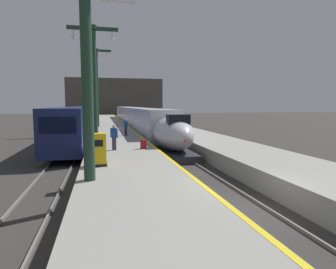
{
  "coord_description": "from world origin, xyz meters",
  "views": [
    {
      "loc": [
        -5.4,
        -9.78,
        4.04
      ],
      "look_at": [
        -0.5,
        11.44,
        1.8
      ],
      "focal_mm": 30.95,
      "sensor_mm": 36.0,
      "label": 1
    }
  ],
  "objects": [
    {
      "name": "rail_main_right",
      "position": [
        0.75,
        27.5,
        0.06
      ],
      "size": [
        0.08,
        110.0,
        0.12
      ],
      "primitive_type": "cube",
      "color": "slate",
      "rests_on": "ground"
    },
    {
      "name": "rail_secondary_right",
      "position": [
        -7.35,
        27.5,
        0.06
      ],
      "size": [
        0.08,
        110.0,
        0.12
      ],
      "primitive_type": "cube",
      "color": "slate",
      "rests_on": "ground"
    },
    {
      "name": "station_column_near",
      "position": [
        -5.84,
        1.92,
        6.53
      ],
      "size": [
        4.0,
        0.68,
        8.92
      ],
      "color": "#1E3828",
      "rests_on": "platform_left"
    },
    {
      "name": "rolling_suitcase",
      "position": [
        -2.64,
        9.64,
        1.35
      ],
      "size": [
        0.4,
        0.22,
        0.98
      ],
      "color": "maroon",
      "rests_on": "platform_left"
    },
    {
      "name": "station_column_mid",
      "position": [
        -5.9,
        14.75,
        6.63
      ],
      "size": [
        4.0,
        0.68,
        9.29
      ],
      "color": "#1E3828",
      "rests_on": "platform_left"
    },
    {
      "name": "ground_plane",
      "position": [
        0.0,
        0.0,
        0.0
      ],
      "size": [
        260.0,
        260.0,
        0.0
      ],
      "primitive_type": "plane",
      "color": "#33302D"
    },
    {
      "name": "platform_left_safety_stripe",
      "position": [
        -1.77,
        24.75,
        1.05
      ],
      "size": [
        0.2,
        107.8,
        0.01
      ],
      "primitive_type": "cube",
      "color": "yellow",
      "rests_on": "platform_left"
    },
    {
      "name": "regional_train_adjacent",
      "position": [
        -8.1,
        27.7,
        2.13
      ],
      "size": [
        2.85,
        36.6,
        3.8
      ],
      "color": "#141E4C",
      "rests_on": "ground"
    },
    {
      "name": "highspeed_train_main",
      "position": [
        0.0,
        36.23,
        1.96
      ],
      "size": [
        2.92,
        56.94,
        3.6
      ],
      "color": "silver",
      "rests_on": "ground"
    },
    {
      "name": "terminus_back_wall",
      "position": [
        0.0,
        102.0,
        7.0
      ],
      "size": [
        36.0,
        2.0,
        14.0
      ],
      "primitive_type": "cube",
      "color": "#4C4742",
      "rests_on": "ground"
    },
    {
      "name": "platform_right",
      "position": [
        4.05,
        24.75,
        0.53
      ],
      "size": [
        4.8,
        110.0,
        1.05
      ],
      "primitive_type": "cube",
      "color": "gray",
      "rests_on": "ground"
    },
    {
      "name": "passenger_near_edge",
      "position": [
        -4.61,
        9.53,
        2.04
      ],
      "size": [
        0.47,
        0.41,
        1.69
      ],
      "color": "#23232D",
      "rests_on": "platform_left"
    },
    {
      "name": "passenger_mid_platform",
      "position": [
        -3.09,
        18.59,
        2.04
      ],
      "size": [
        0.39,
        0.49,
        1.69
      ],
      "color": "#23232D",
      "rests_on": "platform_left"
    },
    {
      "name": "rail_secondary_left",
      "position": [
        -8.85,
        27.5,
        0.06
      ],
      "size": [
        0.08,
        110.0,
        0.12
      ],
      "primitive_type": "cube",
      "color": "slate",
      "rests_on": "ground"
    },
    {
      "name": "rail_main_left",
      "position": [
        -0.75,
        27.5,
        0.06
      ],
      "size": [
        0.08,
        110.0,
        0.12
      ],
      "primitive_type": "cube",
      "color": "slate",
      "rests_on": "ground"
    },
    {
      "name": "ticket_machine_yellow",
      "position": [
        -5.55,
        4.64,
        1.79
      ],
      "size": [
        0.76,
        0.62,
        1.6
      ],
      "color": "yellow",
      "rests_on": "platform_left"
    },
    {
      "name": "platform_left",
      "position": [
        -4.05,
        24.75,
        0.53
      ],
      "size": [
        4.8,
        110.0,
        1.05
      ],
      "primitive_type": "cube",
      "color": "gray",
      "rests_on": "ground"
    },
    {
      "name": "station_column_far",
      "position": [
        -5.9,
        31.08,
        7.27
      ],
      "size": [
        4.0,
        0.68,
        10.5
      ],
      "color": "#1E3828",
      "rests_on": "platform_left"
    }
  ]
}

